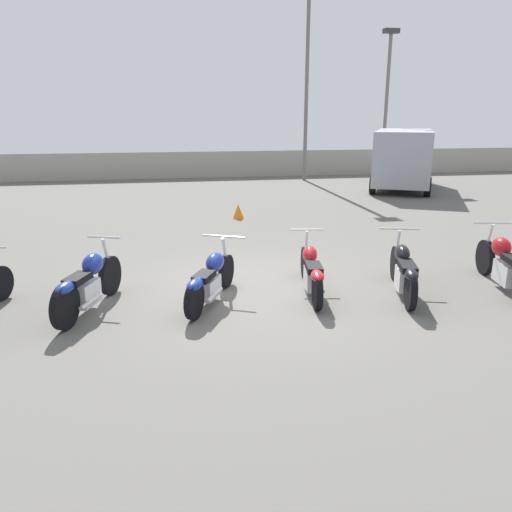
{
  "coord_description": "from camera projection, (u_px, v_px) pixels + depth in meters",
  "views": [
    {
      "loc": [
        -1.39,
        -7.91,
        2.91
      ],
      "look_at": [
        0.0,
        -0.16,
        0.65
      ],
      "focal_mm": 35.0,
      "sensor_mm": 36.0,
      "label": 1
    }
  ],
  "objects": [
    {
      "name": "motorcycle_slot_1",
      "position": [
        88.0,
        284.0,
        7.51
      ],
      "size": [
        0.87,
        1.98,
        1.02
      ],
      "rotation": [
        0.0,
        0.0,
        -0.34
      ],
      "color": "black",
      "rests_on": "ground_plane"
    },
    {
      "name": "motorcycle_slot_4",
      "position": [
        404.0,
        271.0,
        8.21
      ],
      "size": [
        0.87,
        2.01,
        0.98
      ],
      "rotation": [
        0.0,
        0.0,
        -0.29
      ],
      "color": "black",
      "rests_on": "ground_plane"
    },
    {
      "name": "motorcycle_slot_3",
      "position": [
        312.0,
        271.0,
        8.27
      ],
      "size": [
        0.64,
        2.1,
        0.95
      ],
      "rotation": [
        0.0,
        0.0,
        -0.15
      ],
      "color": "black",
      "rests_on": "ground_plane"
    },
    {
      "name": "light_pole_right",
      "position": [
        387.0,
        90.0,
        22.92
      ],
      "size": [
        0.7,
        0.35,
        6.55
      ],
      "color": "slate",
      "rests_on": "ground_plane"
    },
    {
      "name": "light_pole_left",
      "position": [
        307.0,
        67.0,
        21.22
      ],
      "size": [
        0.7,
        0.35,
        8.2
      ],
      "color": "slate",
      "rests_on": "ground_plane"
    },
    {
      "name": "fence_back",
      "position": [
        196.0,
        165.0,
        23.14
      ],
      "size": [
        40.0,
        0.04,
        1.21
      ],
      "color": "#9E998E",
      "rests_on": "ground_plane"
    },
    {
      "name": "motorcycle_slot_5",
      "position": [
        505.0,
        264.0,
        8.46
      ],
      "size": [
        0.79,
        2.19,
        1.02
      ],
      "rotation": [
        0.0,
        0.0,
        -0.22
      ],
      "color": "black",
      "rests_on": "ground_plane"
    },
    {
      "name": "parked_van",
      "position": [
        403.0,
        157.0,
        19.72
      ],
      "size": [
        4.02,
        5.23,
        2.28
      ],
      "rotation": [
        0.0,
        0.0,
        -0.47
      ],
      "color": "#999EA8",
      "rests_on": "ground_plane"
    },
    {
      "name": "motorcycle_slot_2",
      "position": [
        211.0,
        279.0,
        7.86
      ],
      "size": [
        1.1,
        1.88,
        0.94
      ],
      "rotation": [
        0.0,
        0.0,
        -0.44
      ],
      "color": "black",
      "rests_on": "ground_plane"
    },
    {
      "name": "ground_plane",
      "position": [
        254.0,
        290.0,
        8.52
      ],
      "size": [
        60.0,
        60.0,
        0.0
      ],
      "primitive_type": "plane",
      "color": "#5B5954"
    },
    {
      "name": "traffic_cone_far",
      "position": [
        238.0,
        211.0,
        14.29
      ],
      "size": [
        0.32,
        0.32,
        0.41
      ],
      "color": "orange",
      "rests_on": "ground_plane"
    }
  ]
}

